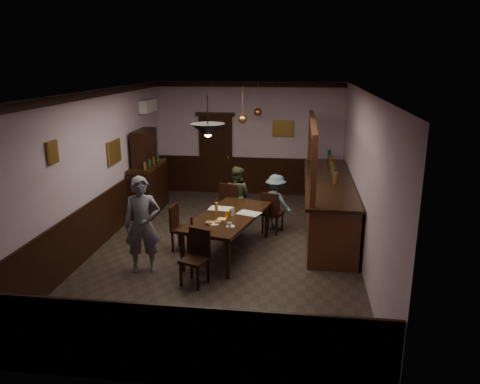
% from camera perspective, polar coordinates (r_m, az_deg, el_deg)
% --- Properties ---
extents(room, '(5.01, 8.01, 3.01)m').
position_cam_1_polar(room, '(8.69, -1.83, 2.23)').
color(room, '#2D2621').
rests_on(room, ground).
extents(dining_table, '(1.51, 2.38, 0.75)m').
position_cam_1_polar(dining_table, '(8.74, -1.47, -3.24)').
color(dining_table, black).
rests_on(dining_table, ground).
extents(chair_far_left, '(0.58, 0.58, 1.02)m').
position_cam_1_polar(chair_far_left, '(10.06, -1.07, -1.41)').
color(chair_far_left, black).
rests_on(chair_far_left, ground).
extents(chair_far_right, '(0.50, 0.50, 0.91)m').
position_cam_1_polar(chair_far_right, '(9.79, 3.85, -2.32)').
color(chair_far_right, black).
rests_on(chair_far_right, ground).
extents(chair_near, '(0.50, 0.50, 0.91)m').
position_cam_1_polar(chair_near, '(7.69, -5.31, -7.55)').
color(chair_near, black).
rests_on(chair_near, ground).
extents(chair_side, '(0.44, 0.44, 0.89)m').
position_cam_1_polar(chair_side, '(9.02, -7.40, -4.09)').
color(chair_side, black).
rests_on(chair_side, ground).
extents(person_standing, '(0.69, 0.54, 1.68)m').
position_cam_1_polar(person_standing, '(8.13, -11.81, -3.93)').
color(person_standing, slate).
rests_on(person_standing, ground).
extents(person_seated_left, '(0.78, 0.71, 1.32)m').
position_cam_1_polar(person_seated_left, '(10.28, -0.41, -0.45)').
color(person_seated_left, '#445030').
rests_on(person_seated_left, ground).
extents(person_seated_right, '(0.91, 0.79, 1.22)m').
position_cam_1_polar(person_seated_right, '(10.01, 4.38, -1.26)').
color(person_seated_right, slate).
rests_on(person_seated_right, ground).
extents(newspaper_left, '(0.45, 0.34, 0.01)m').
position_cam_1_polar(newspaper_left, '(9.10, -2.44, -2.01)').
color(newspaper_left, silver).
rests_on(newspaper_left, dining_table).
extents(newspaper_right, '(0.50, 0.43, 0.01)m').
position_cam_1_polar(newspaper_right, '(8.81, 1.10, -2.61)').
color(newspaper_right, silver).
rests_on(newspaper_right, dining_table).
extents(napkin, '(0.18, 0.18, 0.00)m').
position_cam_1_polar(napkin, '(8.53, -2.21, -3.28)').
color(napkin, '#ECC757').
rests_on(napkin, dining_table).
extents(saucer, '(0.15, 0.15, 0.01)m').
position_cam_1_polar(saucer, '(8.13, -1.17, -4.21)').
color(saucer, white).
rests_on(saucer, dining_table).
extents(coffee_cup, '(0.10, 0.10, 0.07)m').
position_cam_1_polar(coffee_cup, '(8.09, -1.30, -3.98)').
color(coffee_cup, white).
rests_on(coffee_cup, saucer).
extents(pastry_plate, '(0.22, 0.22, 0.01)m').
position_cam_1_polar(pastry_plate, '(8.28, -3.24, -3.85)').
color(pastry_plate, white).
rests_on(pastry_plate, dining_table).
extents(pastry_ring_a, '(0.13, 0.13, 0.04)m').
position_cam_1_polar(pastry_ring_a, '(8.25, -3.80, -3.73)').
color(pastry_ring_a, '#C68C47').
rests_on(pastry_ring_a, pastry_plate).
extents(pastry_ring_b, '(0.13, 0.13, 0.04)m').
position_cam_1_polar(pastry_ring_b, '(8.28, -2.74, -3.63)').
color(pastry_ring_b, '#C68C47').
rests_on(pastry_ring_b, pastry_plate).
extents(soda_can, '(0.07, 0.07, 0.12)m').
position_cam_1_polar(soda_can, '(8.56, -1.55, -2.77)').
color(soda_can, yellow).
rests_on(soda_can, dining_table).
extents(beer_glass, '(0.06, 0.06, 0.20)m').
position_cam_1_polar(beer_glass, '(8.85, -2.90, -1.90)').
color(beer_glass, '#BF721E').
rests_on(beer_glass, dining_table).
extents(water_glass, '(0.06, 0.06, 0.15)m').
position_cam_1_polar(water_glass, '(8.68, -0.90, -2.40)').
color(water_glass, silver).
rests_on(water_glass, dining_table).
extents(pepper_mill, '(0.04, 0.04, 0.14)m').
position_cam_1_polar(pepper_mill, '(8.26, -5.92, -3.50)').
color(pepper_mill, black).
rests_on(pepper_mill, dining_table).
extents(sideboard, '(0.53, 1.50, 1.98)m').
position_cam_1_polar(sideboard, '(11.35, -11.18, 1.51)').
color(sideboard, black).
rests_on(sideboard, ground).
extents(bar_counter, '(0.98, 4.22, 2.36)m').
position_cam_1_polar(bar_counter, '(10.09, 10.65, -1.40)').
color(bar_counter, '#482113').
rests_on(bar_counter, ground).
extents(door_back, '(0.90, 0.06, 2.10)m').
position_cam_1_polar(door_back, '(12.74, -2.97, 4.53)').
color(door_back, black).
rests_on(door_back, ground).
extents(ac_unit, '(0.20, 0.85, 0.30)m').
position_cam_1_polar(ac_unit, '(11.90, -11.14, 10.28)').
color(ac_unit, white).
rests_on(ac_unit, ground).
extents(picture_left_small, '(0.04, 0.28, 0.36)m').
position_cam_1_polar(picture_left_small, '(7.87, -21.88, 4.51)').
color(picture_left_small, olive).
rests_on(picture_left_small, ground).
extents(picture_left_large, '(0.04, 0.62, 0.48)m').
position_cam_1_polar(picture_left_large, '(10.08, -15.09, 4.76)').
color(picture_left_large, olive).
rests_on(picture_left_large, ground).
extents(picture_back, '(0.55, 0.04, 0.42)m').
position_cam_1_polar(picture_back, '(12.43, 5.25, 7.71)').
color(picture_back, olive).
rests_on(picture_back, ground).
extents(pendant_iron, '(0.56, 0.56, 0.67)m').
position_cam_1_polar(pendant_iron, '(7.61, -3.94, 7.49)').
color(pendant_iron, black).
rests_on(pendant_iron, ground).
extents(pendant_brass_mid, '(0.20, 0.20, 0.81)m').
position_cam_1_polar(pendant_brass_mid, '(10.29, 0.31, 8.89)').
color(pendant_brass_mid, '#BF8C3F').
rests_on(pendant_brass_mid, ground).
extents(pendant_brass_far, '(0.20, 0.20, 0.81)m').
position_cam_1_polar(pendant_brass_far, '(11.70, 2.19, 9.72)').
color(pendant_brass_far, '#BF8C3F').
rests_on(pendant_brass_far, ground).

